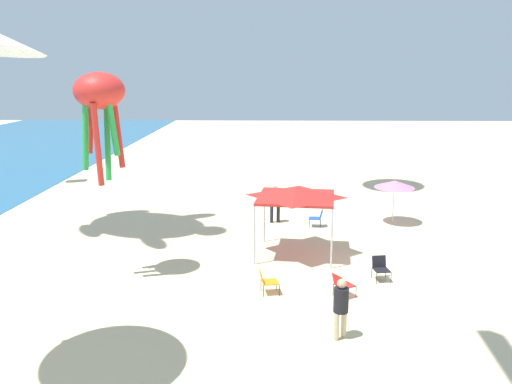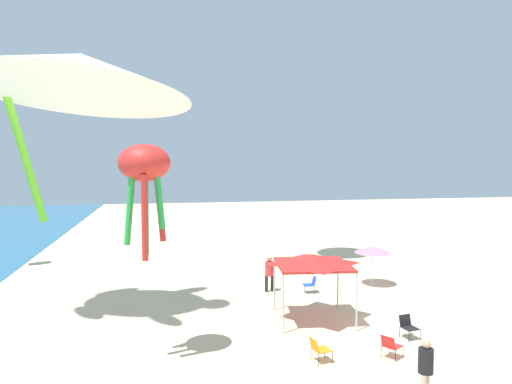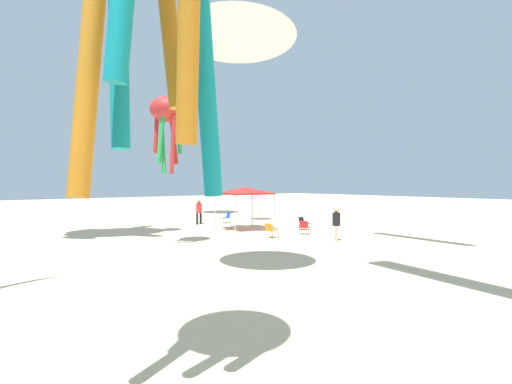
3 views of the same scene
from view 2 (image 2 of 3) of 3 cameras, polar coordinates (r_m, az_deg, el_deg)
The scene contains 11 objects.
ground at distance 18.92m, azimuth 19.79°, elevation -16.89°, with size 120.00×120.00×0.10m, color beige.
canopy_tent at distance 19.03m, azimuth 7.18°, elevation -8.54°, with size 3.16×3.27×2.77m.
beach_umbrella at distance 25.08m, azimuth 14.44°, elevation -7.03°, with size 1.89×1.89×2.12m.
folding_chair_left_of_tent at distance 18.52m, azimuth 18.57°, elevation -15.59°, with size 0.69×0.61×0.82m.
folding_chair_facing_ocean at distance 16.54m, azimuth 16.56°, elevation -17.94°, with size 0.77×0.80×0.82m.
folding_chair_near_cooler at distance 23.42m, azimuth 6.90°, elevation -11.34°, with size 0.58×0.66×0.82m.
folding_chair_right_of_tent at distance 15.81m, azimuth 7.89°, elevation -18.86°, with size 0.63×0.71×0.82m.
person_watching_sky at distance 14.03m, azimuth 20.57°, elevation -19.67°, with size 0.41×0.41×1.73m.
person_kite_handler at distance 23.33m, azimuth 1.69°, elevation -9.89°, with size 0.43×0.48×1.81m.
kite_delta_white at distance 8.42m, azimuth -21.37°, elevation 13.60°, with size 5.41×5.40×3.22m.
kite_octopus_red at distance 14.91m, azimuth -13.86°, elevation 2.82°, with size 1.66×1.66×3.68m.
Camera 2 is at (-14.99, 9.50, 6.51)m, focal length 31.79 mm.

